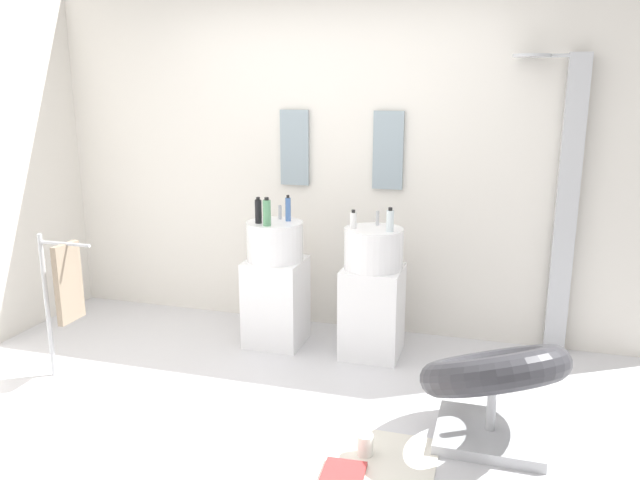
{
  "coord_description": "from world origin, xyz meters",
  "views": [
    {
      "loc": [
        1.18,
        -2.92,
        1.84
      ],
      "look_at": [
        0.15,
        0.55,
        0.95
      ],
      "focal_mm": 35.19,
      "sensor_mm": 36.0,
      "label": 1
    }
  ],
  "objects_px": {
    "soap_bottle_white": "(353,220)",
    "soap_bottle_green": "(267,213)",
    "lounge_chair": "(493,379)",
    "coffee_mug": "(365,445)",
    "towel_rack": "(65,286)",
    "soap_bottle_blue": "(288,209)",
    "soap_bottle_clear": "(390,221)",
    "pedestal_sink_left": "(276,283)",
    "shower_column": "(565,202)",
    "magazine_red": "(343,473)",
    "pedestal_sink_right": "(373,292)",
    "soap_bottle_black": "(258,211)"
  },
  "relations": [
    {
      "from": "soap_bottle_black",
      "to": "soap_bottle_green",
      "type": "distance_m",
      "value": 0.1
    },
    {
      "from": "lounge_chair",
      "to": "soap_bottle_green",
      "type": "xyz_separation_m",
      "value": [
        -1.56,
        0.78,
        0.65
      ]
    },
    {
      "from": "shower_column",
      "to": "soap_bottle_blue",
      "type": "distance_m",
      "value": 1.89
    },
    {
      "from": "lounge_chair",
      "to": "coffee_mug",
      "type": "distance_m",
      "value": 0.75
    },
    {
      "from": "pedestal_sink_right",
      "to": "soap_bottle_clear",
      "type": "relative_size",
      "value": 6.24
    },
    {
      "from": "soap_bottle_blue",
      "to": "soap_bottle_white",
      "type": "xyz_separation_m",
      "value": [
        0.5,
        -0.1,
        -0.03
      ]
    },
    {
      "from": "coffee_mug",
      "to": "soap_bottle_clear",
      "type": "relative_size",
      "value": 0.68
    },
    {
      "from": "lounge_chair",
      "to": "soap_bottle_clear",
      "type": "relative_size",
      "value": 6.8
    },
    {
      "from": "soap_bottle_black",
      "to": "coffee_mug",
      "type": "bearing_deg",
      "value": -48.68
    },
    {
      "from": "towel_rack",
      "to": "lounge_chair",
      "type": "bearing_deg",
      "value": 0.45
    },
    {
      "from": "pedestal_sink_left",
      "to": "soap_bottle_green",
      "type": "relative_size",
      "value": 5.09
    },
    {
      "from": "magazine_red",
      "to": "soap_bottle_clear",
      "type": "height_order",
      "value": "soap_bottle_clear"
    },
    {
      "from": "soap_bottle_blue",
      "to": "soap_bottle_black",
      "type": "bearing_deg",
      "value": -142.95
    },
    {
      "from": "soap_bottle_clear",
      "to": "soap_bottle_green",
      "type": "relative_size",
      "value": 0.82
    },
    {
      "from": "pedestal_sink_right",
      "to": "lounge_chair",
      "type": "xyz_separation_m",
      "value": [
        0.84,
        -0.91,
        -0.11
      ]
    },
    {
      "from": "lounge_chair",
      "to": "soap_bottle_clear",
      "type": "bearing_deg",
      "value": 130.35
    },
    {
      "from": "pedestal_sink_left",
      "to": "soap_bottle_green",
      "type": "distance_m",
      "value": 0.56
    },
    {
      "from": "towel_rack",
      "to": "soap_bottle_green",
      "type": "height_order",
      "value": "soap_bottle_green"
    },
    {
      "from": "pedestal_sink_left",
      "to": "soap_bottle_white",
      "type": "xyz_separation_m",
      "value": [
        0.58,
        -0.03,
        0.51
      ]
    },
    {
      "from": "soap_bottle_green",
      "to": "towel_rack",
      "type": "bearing_deg",
      "value": -142.46
    },
    {
      "from": "soap_bottle_clear",
      "to": "soap_bottle_green",
      "type": "xyz_separation_m",
      "value": [
        -0.84,
        -0.06,
        0.02
      ]
    },
    {
      "from": "magazine_red",
      "to": "soap_bottle_clear",
      "type": "xyz_separation_m",
      "value": [
        -0.05,
        1.39,
        0.96
      ]
    },
    {
      "from": "pedestal_sink_right",
      "to": "soap_bottle_black",
      "type": "height_order",
      "value": "soap_bottle_black"
    },
    {
      "from": "lounge_chair",
      "to": "soap_bottle_black",
      "type": "height_order",
      "value": "soap_bottle_black"
    },
    {
      "from": "soap_bottle_white",
      "to": "soap_bottle_green",
      "type": "xyz_separation_m",
      "value": [
        -0.59,
        -0.09,
        0.03
      ]
    },
    {
      "from": "towel_rack",
      "to": "soap_bottle_clear",
      "type": "bearing_deg",
      "value": 24.67
    },
    {
      "from": "towel_rack",
      "to": "soap_bottle_blue",
      "type": "height_order",
      "value": "soap_bottle_blue"
    },
    {
      "from": "soap_bottle_white",
      "to": "soap_bottle_green",
      "type": "bearing_deg",
      "value": -171.38
    },
    {
      "from": "lounge_chair",
      "to": "pedestal_sink_left",
      "type": "bearing_deg",
      "value": 149.71
    },
    {
      "from": "shower_column",
      "to": "soap_bottle_clear",
      "type": "distance_m",
      "value": 1.2
    },
    {
      "from": "soap_bottle_black",
      "to": "magazine_red",
      "type": "bearing_deg",
      "value": -54.72
    },
    {
      "from": "shower_column",
      "to": "soap_bottle_black",
      "type": "distance_m",
      "value": 2.08
    },
    {
      "from": "towel_rack",
      "to": "pedestal_sink_right",
      "type": "bearing_deg",
      "value": 27.66
    },
    {
      "from": "pedestal_sink_right",
      "to": "magazine_red",
      "type": "height_order",
      "value": "pedestal_sink_right"
    },
    {
      "from": "shower_column",
      "to": "soap_bottle_green",
      "type": "xyz_separation_m",
      "value": [
        -1.94,
        -0.52,
        -0.08
      ]
    },
    {
      "from": "pedestal_sink_right",
      "to": "soap_bottle_white",
      "type": "xyz_separation_m",
      "value": [
        -0.14,
        -0.03,
        0.51
      ]
    },
    {
      "from": "pedestal_sink_right",
      "to": "shower_column",
      "type": "relative_size",
      "value": 0.49
    },
    {
      "from": "towel_rack",
      "to": "soap_bottle_blue",
      "type": "bearing_deg",
      "value": 41.2
    },
    {
      "from": "towel_rack",
      "to": "soap_bottle_clear",
      "type": "height_order",
      "value": "soap_bottle_clear"
    },
    {
      "from": "soap_bottle_blue",
      "to": "pedestal_sink_right",
      "type": "bearing_deg",
      "value": -5.83
    },
    {
      "from": "shower_column",
      "to": "magazine_red",
      "type": "xyz_separation_m",
      "value": [
        -1.05,
        -1.85,
        -1.06
      ]
    },
    {
      "from": "soap_bottle_white",
      "to": "soap_bottle_black",
      "type": "height_order",
      "value": "soap_bottle_black"
    },
    {
      "from": "towel_rack",
      "to": "pedestal_sink_left",
      "type": "bearing_deg",
      "value": 41.32
    },
    {
      "from": "magazine_red",
      "to": "soap_bottle_white",
      "type": "distance_m",
      "value": 1.73
    },
    {
      "from": "magazine_red",
      "to": "coffee_mug",
      "type": "relative_size",
      "value": 1.92
    },
    {
      "from": "pedestal_sink_left",
      "to": "towel_rack",
      "type": "xyz_separation_m",
      "value": [
        -1.05,
        -0.93,
        0.17
      ]
    },
    {
      "from": "pedestal_sink_left",
      "to": "soap_bottle_clear",
      "type": "distance_m",
      "value": 0.99
    },
    {
      "from": "coffee_mug",
      "to": "soap_bottle_blue",
      "type": "bearing_deg",
      "value": 123.42
    },
    {
      "from": "magazine_red",
      "to": "soap_bottle_black",
      "type": "distance_m",
      "value": 1.96
    },
    {
      "from": "pedestal_sink_right",
      "to": "soap_bottle_green",
      "type": "xyz_separation_m",
      "value": [
        -0.72,
        -0.12,
        0.54
      ]
    }
  ]
}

